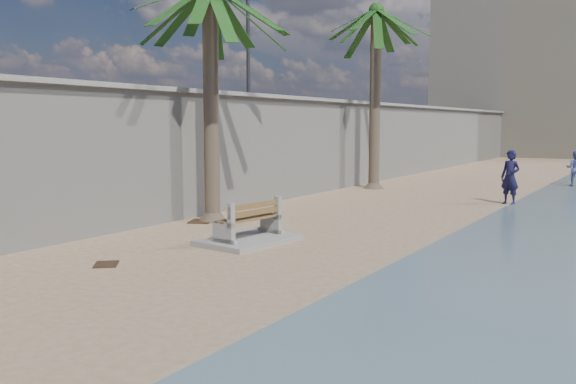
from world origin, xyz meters
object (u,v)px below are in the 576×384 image
at_px(palm_back, 376,13).
at_px(person_b, 575,167).
at_px(bench_far, 248,225).
at_px(person_a, 510,173).

height_order(palm_back, person_b, palm_back).
height_order(bench_far, palm_back, palm_back).
bearing_deg(person_a, person_b, 103.05).
bearing_deg(person_b, person_a, 84.11).
height_order(palm_back, person_a, palm_back).
distance_m(bench_far, person_a, 10.49).
distance_m(bench_far, person_b, 18.06).
xyz_separation_m(bench_far, palm_back, (-2.32, 12.04, 6.63)).
relative_size(palm_back, person_b, 4.81).
bearing_deg(person_b, bench_far, 77.34).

